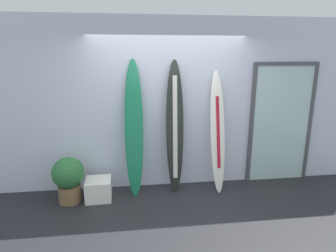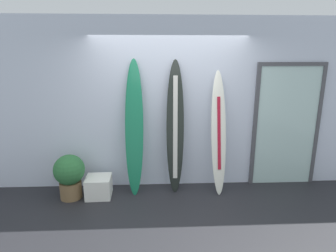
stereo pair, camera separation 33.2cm
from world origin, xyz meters
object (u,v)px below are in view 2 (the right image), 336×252
object	(u,v)px
surfboard_charcoal	(175,128)
display_block_left	(99,187)
surfboard_emerald	(134,128)
surfboard_ivory	(219,133)
potted_plant	(70,174)
glass_door	(286,123)

from	to	relation	value
surfboard_charcoal	display_block_left	size ratio (longest dim) A/B	5.33
surfboard_emerald	surfboard_ivory	size ratio (longest dim) A/B	1.09
display_block_left	potted_plant	size ratio (longest dim) A/B	0.57
surfboard_emerald	display_block_left	size ratio (longest dim) A/B	5.36
potted_plant	glass_door	bearing A→B (deg)	6.26
surfboard_emerald	potted_plant	world-z (taller)	surfboard_emerald
glass_door	potted_plant	world-z (taller)	glass_door
surfboard_charcoal	glass_door	distance (m)	1.91
surfboard_charcoal	surfboard_ivory	xyz separation A→B (m)	(0.69, -0.06, -0.07)
surfboard_emerald	surfboard_charcoal	bearing A→B (deg)	1.92
surfboard_emerald	potted_plant	bearing A→B (deg)	-169.07
surfboard_ivory	potted_plant	world-z (taller)	surfboard_ivory
surfboard_emerald	glass_door	size ratio (longest dim) A/B	1.03
surfboard_emerald	surfboard_ivory	xyz separation A→B (m)	(1.35, -0.04, -0.09)
glass_door	potted_plant	size ratio (longest dim) A/B	2.94
surfboard_ivory	glass_door	bearing A→B (deg)	11.01
surfboard_charcoal	glass_door	bearing A→B (deg)	5.23
surfboard_ivory	surfboard_emerald	bearing A→B (deg)	178.34
surfboard_charcoal	display_block_left	distance (m)	1.53
surfboard_charcoal	surfboard_ivory	world-z (taller)	surfboard_charcoal
surfboard_emerald	display_block_left	distance (m)	1.09
display_block_left	potted_plant	xyz separation A→B (m)	(-0.43, -0.03, 0.24)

